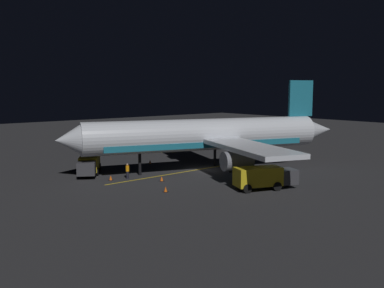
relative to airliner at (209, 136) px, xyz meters
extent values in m
cube|color=#29292C|center=(0.19, 0.55, -4.43)|extent=(180.00, 180.00, 0.20)
cube|color=gold|center=(0.99, 4.55, -4.32)|extent=(0.54, 19.22, 0.01)
cylinder|color=silver|center=(0.19, 0.55, 0.20)|extent=(13.48, 29.63, 3.90)
cube|color=teal|center=(0.19, 0.55, -0.88)|extent=(11.83, 25.32, 0.70)
cone|color=silver|center=(5.47, 15.84, 0.20)|extent=(4.63, 4.20, 3.82)
cone|color=silver|center=(-5.28, -15.29, 0.20)|extent=(4.84, 5.57, 3.51)
cube|color=teal|center=(-4.38, -12.68, 4.54)|extent=(1.52, 3.52, 4.79)
cube|color=silver|center=(-8.88, 2.10, -0.39)|extent=(15.04, 9.19, 0.50)
cylinder|color=slate|center=(-7.81, 3.00, -1.79)|extent=(3.03, 3.71, 2.10)
cube|color=silver|center=(8.28, -3.83, -0.39)|extent=(15.04, 9.19, 0.50)
cylinder|color=slate|center=(8.00, -2.46, -1.79)|extent=(3.03, 3.71, 2.10)
cylinder|color=black|center=(2.88, 8.35, -3.04)|extent=(0.46, 0.46, 2.57)
cylinder|color=black|center=(-2.84, -1.05, -3.04)|extent=(0.46, 0.46, 2.57)
cylinder|color=black|center=(1.59, -2.58, -3.04)|extent=(0.46, 0.46, 2.57)
cube|color=gold|center=(7.75, 12.37, -3.01)|extent=(5.11, 4.33, 1.72)
cube|color=#38383D|center=(5.01, 14.15, -3.13)|extent=(2.60, 2.65, 1.50)
cylinder|color=black|center=(6.36, 13.27, -3.88)|extent=(2.01, 2.43, 0.90)
cylinder|color=black|center=(9.14, 11.47, -3.88)|extent=(2.01, 2.43, 0.90)
cube|color=gold|center=(-11.06, 3.29, -2.95)|extent=(3.72, 5.15, 1.86)
cube|color=#38383D|center=(-12.29, 0.27, -3.13)|extent=(2.53, 2.42, 1.50)
cylinder|color=black|center=(-11.68, 1.76, -3.88)|extent=(2.48, 1.70, 0.90)
cylinder|color=black|center=(-10.44, 4.81, -3.88)|extent=(2.48, 1.70, 0.90)
cylinder|color=black|center=(2.11, 10.54, -3.90)|extent=(0.32, 0.32, 0.85)
cylinder|color=orange|center=(2.11, 10.54, -3.15)|extent=(0.40, 0.40, 0.65)
sphere|color=tan|center=(2.11, 10.54, -2.71)|extent=(0.24, 0.24, 0.24)
cone|color=#EA590F|center=(-1.49, 8.36, -4.05)|extent=(0.36, 0.36, 0.55)
cube|color=black|center=(-1.49, 8.36, -4.31)|extent=(0.50, 0.50, 0.03)
cone|color=#EA590F|center=(8.53, 3.03, -4.05)|extent=(0.36, 0.36, 0.55)
cube|color=black|center=(8.53, 3.03, -4.31)|extent=(0.50, 0.50, 0.03)
cone|color=#EA590F|center=(-5.81, 11.02, -4.05)|extent=(0.36, 0.36, 0.55)
cube|color=black|center=(-5.81, 11.02, -4.31)|extent=(0.50, 0.50, 0.03)
cone|color=#EA590F|center=(2.54, 12.47, -4.05)|extent=(0.36, 0.36, 0.55)
cube|color=black|center=(2.54, 12.47, -4.31)|extent=(0.50, 0.50, 0.03)
camera|label=1|loc=(-39.47, 35.89, 5.92)|focal=40.30mm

